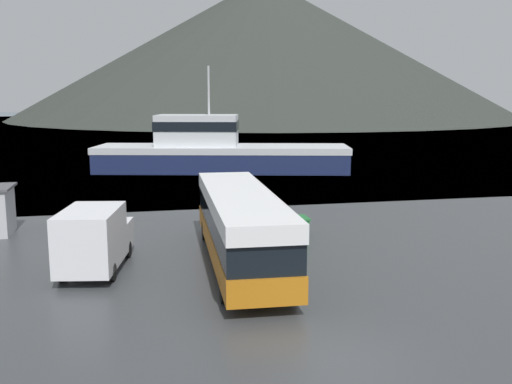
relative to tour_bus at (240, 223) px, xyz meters
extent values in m
plane|color=#383A3D|center=(0.97, -9.30, -1.73)|extent=(400.00, 400.00, 0.00)
plane|color=#475B6B|center=(0.97, 132.01, -1.73)|extent=(240.00, 240.00, 0.00)
cone|color=#2D332D|center=(37.88, 159.53, 20.02)|extent=(156.37, 156.37, 43.51)
cube|color=#B26614|center=(0.00, -0.01, -0.83)|extent=(3.22, 12.59, 0.91)
cube|color=black|center=(0.00, -0.01, 0.15)|extent=(3.15, 12.34, 1.04)
cube|color=white|center=(0.00, -0.01, 0.99)|extent=(3.22, 12.59, 0.65)
cube|color=black|center=(0.32, 6.23, -0.03)|extent=(2.28, 0.18, 1.41)
cylinder|color=black|center=(-0.92, 4.40, -1.28)|extent=(0.35, 0.91, 0.90)
cylinder|color=black|center=(1.36, 4.29, -1.28)|extent=(0.35, 0.91, 0.90)
cylinder|color=black|center=(-1.36, -4.32, -1.28)|extent=(0.35, 0.91, 0.90)
cylinder|color=black|center=(0.92, -4.43, -1.28)|extent=(0.35, 0.91, 0.90)
cube|color=silver|center=(-5.96, -0.20, -0.26)|extent=(2.70, 4.00, 2.26)
cube|color=silver|center=(-5.49, 2.39, -0.76)|extent=(2.33, 1.92, 1.24)
cube|color=black|center=(-5.63, 1.63, 0.25)|extent=(1.76, 0.37, 0.79)
cylinder|color=black|center=(-6.45, 2.35, -1.38)|extent=(0.34, 0.73, 0.70)
cylinder|color=black|center=(-4.61, 2.02, -1.38)|extent=(0.34, 0.73, 0.70)
cylinder|color=black|center=(-7.02, -0.87, -1.38)|extent=(0.34, 0.73, 0.70)
cylinder|color=black|center=(-5.18, -1.20, -1.38)|extent=(0.34, 0.73, 0.70)
cube|color=#19234C|center=(3.93, 29.93, -0.55)|extent=(23.92, 11.26, 2.37)
cube|color=silver|center=(3.93, 29.93, 0.34)|extent=(24.16, 11.37, 0.59)
cube|color=silver|center=(1.68, 30.48, 2.07)|extent=(8.19, 5.81, 2.87)
cube|color=black|center=(1.68, 30.48, 2.50)|extent=(8.36, 5.96, 0.86)
cylinder|color=#B2B2B7|center=(2.76, 30.21, 5.72)|extent=(0.20, 0.20, 4.43)
cube|color=#287F3D|center=(3.48, 3.88, -1.27)|extent=(1.17, 1.07, 0.93)
cube|color=#226C34|center=(3.48, 3.88, -0.75)|extent=(1.28, 1.18, 0.10)
camera|label=1|loc=(-4.25, -22.64, 5.20)|focal=40.00mm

